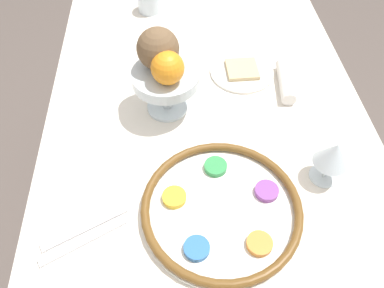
{
  "coord_description": "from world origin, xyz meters",
  "views": [
    {
      "loc": [
        -0.64,
        0.1,
        1.52
      ],
      "look_at": [
        -0.07,
        0.05,
        0.81
      ],
      "focal_mm": 35.0,
      "sensor_mm": 36.0,
      "label": 1
    }
  ],
  "objects_px": {
    "fruit_stand": "(166,81)",
    "napkin_roll": "(286,81)",
    "seder_plate": "(223,208)",
    "wine_glass": "(333,155)",
    "bread_plate": "(242,71)",
    "coconut": "(158,49)",
    "cup_near": "(149,2)",
    "orange_fruit": "(168,68)"
  },
  "relations": [
    {
      "from": "coconut",
      "to": "napkin_roll",
      "type": "distance_m",
      "value": 0.39
    },
    {
      "from": "seder_plate",
      "to": "cup_near",
      "type": "distance_m",
      "value": 0.84
    },
    {
      "from": "bread_plate",
      "to": "coconut",
      "type": "bearing_deg",
      "value": 112.77
    },
    {
      "from": "wine_glass",
      "to": "napkin_roll",
      "type": "height_order",
      "value": "wine_glass"
    },
    {
      "from": "bread_plate",
      "to": "napkin_roll",
      "type": "distance_m",
      "value": 0.14
    },
    {
      "from": "fruit_stand",
      "to": "coconut",
      "type": "bearing_deg",
      "value": 26.34
    },
    {
      "from": "napkin_roll",
      "to": "orange_fruit",
      "type": "bearing_deg",
      "value": 105.41
    },
    {
      "from": "orange_fruit",
      "to": "cup_near",
      "type": "height_order",
      "value": "orange_fruit"
    },
    {
      "from": "seder_plate",
      "to": "orange_fruit",
      "type": "xyz_separation_m",
      "value": [
        0.3,
        0.1,
        0.15
      ]
    },
    {
      "from": "orange_fruit",
      "to": "coconut",
      "type": "bearing_deg",
      "value": 19.28
    },
    {
      "from": "seder_plate",
      "to": "coconut",
      "type": "bearing_deg",
      "value": 19.0
    },
    {
      "from": "fruit_stand",
      "to": "napkin_roll",
      "type": "bearing_deg",
      "value": -79.9
    },
    {
      "from": "orange_fruit",
      "to": "napkin_roll",
      "type": "height_order",
      "value": "orange_fruit"
    },
    {
      "from": "napkin_roll",
      "to": "seder_plate",
      "type": "bearing_deg",
      "value": 149.23
    },
    {
      "from": "napkin_roll",
      "to": "cup_near",
      "type": "bearing_deg",
      "value": 42.35
    },
    {
      "from": "seder_plate",
      "to": "coconut",
      "type": "distance_m",
      "value": 0.42
    },
    {
      "from": "wine_glass",
      "to": "coconut",
      "type": "height_order",
      "value": "coconut"
    },
    {
      "from": "wine_glass",
      "to": "fruit_stand",
      "type": "xyz_separation_m",
      "value": [
        0.26,
        0.36,
        0.01
      ]
    },
    {
      "from": "seder_plate",
      "to": "coconut",
      "type": "xyz_separation_m",
      "value": [
        0.36,
        0.12,
        0.16
      ]
    },
    {
      "from": "seder_plate",
      "to": "napkin_roll",
      "type": "relative_size",
      "value": 2.18
    },
    {
      "from": "orange_fruit",
      "to": "seder_plate",
      "type": "bearing_deg",
      "value": -161.06
    },
    {
      "from": "coconut",
      "to": "napkin_roll",
      "type": "relative_size",
      "value": 0.65
    },
    {
      "from": "seder_plate",
      "to": "napkin_roll",
      "type": "bearing_deg",
      "value": -30.77
    },
    {
      "from": "wine_glass",
      "to": "bread_plate",
      "type": "distance_m",
      "value": 0.42
    },
    {
      "from": "fruit_stand",
      "to": "bread_plate",
      "type": "xyz_separation_m",
      "value": [
        0.13,
        -0.23,
        -0.09
      ]
    },
    {
      "from": "seder_plate",
      "to": "wine_glass",
      "type": "relative_size",
      "value": 2.91
    },
    {
      "from": "fruit_stand",
      "to": "orange_fruit",
      "type": "bearing_deg",
      "value": -167.46
    },
    {
      "from": "cup_near",
      "to": "coconut",
      "type": "bearing_deg",
      "value": -175.93
    },
    {
      "from": "fruit_stand",
      "to": "orange_fruit",
      "type": "xyz_separation_m",
      "value": [
        -0.03,
        -0.01,
        0.07
      ]
    },
    {
      "from": "bread_plate",
      "to": "orange_fruit",
      "type": "bearing_deg",
      "value": 126.04
    },
    {
      "from": "napkin_roll",
      "to": "wine_glass",
      "type": "bearing_deg",
      "value": -176.7
    },
    {
      "from": "wine_glass",
      "to": "napkin_roll",
      "type": "xyz_separation_m",
      "value": [
        0.32,
        0.02,
        -0.07
      ]
    },
    {
      "from": "orange_fruit",
      "to": "cup_near",
      "type": "distance_m",
      "value": 0.54
    },
    {
      "from": "seder_plate",
      "to": "napkin_roll",
      "type": "distance_m",
      "value": 0.46
    },
    {
      "from": "wine_glass",
      "to": "orange_fruit",
      "type": "xyz_separation_m",
      "value": [
        0.23,
        0.36,
        0.08
      ]
    },
    {
      "from": "seder_plate",
      "to": "cup_near",
      "type": "height_order",
      "value": "cup_near"
    },
    {
      "from": "seder_plate",
      "to": "cup_near",
      "type": "relative_size",
      "value": 4.51
    },
    {
      "from": "orange_fruit",
      "to": "bread_plate",
      "type": "distance_m",
      "value": 0.32
    },
    {
      "from": "fruit_stand",
      "to": "orange_fruit",
      "type": "relative_size",
      "value": 2.14
    },
    {
      "from": "seder_plate",
      "to": "wine_glass",
      "type": "height_order",
      "value": "wine_glass"
    },
    {
      "from": "fruit_stand",
      "to": "cup_near",
      "type": "height_order",
      "value": "fruit_stand"
    },
    {
      "from": "bread_plate",
      "to": "napkin_roll",
      "type": "xyz_separation_m",
      "value": [
        -0.07,
        -0.12,
        0.01
      ]
    }
  ]
}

